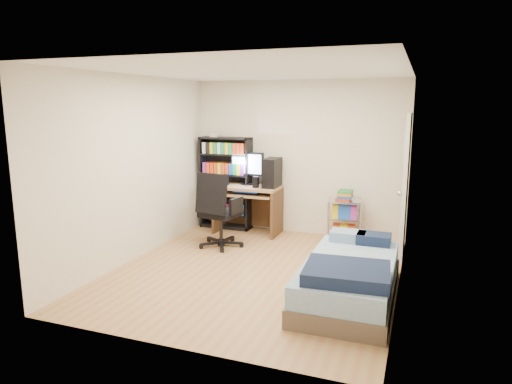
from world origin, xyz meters
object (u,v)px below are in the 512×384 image
at_px(computer_desk, 255,190).
at_px(office_chair, 219,223).
at_px(bed, 349,278).
at_px(media_shelf, 226,182).

bearing_deg(computer_desk, office_chair, -103.78).
height_order(computer_desk, bed, computer_desk).
relative_size(media_shelf, bed, 0.85).
xyz_separation_m(computer_desk, office_chair, (-0.23, -0.93, -0.36)).
xyz_separation_m(office_chair, bed, (2.13, -1.21, -0.12)).
distance_m(computer_desk, bed, 2.90).
bearing_deg(office_chair, bed, -19.94).
relative_size(media_shelf, computer_desk, 1.22).
xyz_separation_m(media_shelf, computer_desk, (0.58, -0.12, -0.09)).
bearing_deg(office_chair, media_shelf, 118.01).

